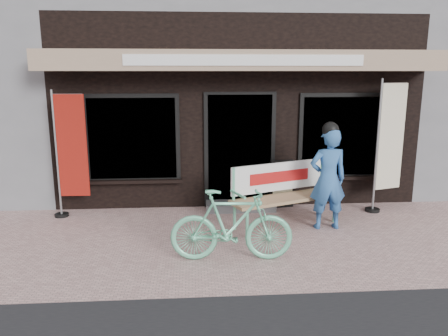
{
  "coord_description": "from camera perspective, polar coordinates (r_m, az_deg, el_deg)",
  "views": [
    {
      "loc": [
        -0.88,
        -6.13,
        2.57
      ],
      "look_at": [
        -0.39,
        0.7,
        1.05
      ],
      "focal_mm": 35.0,
      "sensor_mm": 36.0,
      "label": 1
    }
  ],
  "objects": [
    {
      "name": "nobori_cream",
      "position": [
        8.56,
        20.65,
        2.93
      ],
      "size": [
        0.72,
        0.35,
        2.45
      ],
      "rotation": [
        0.0,
        0.0,
        0.3
      ],
      "color": "gray",
      "rests_on": "ground"
    },
    {
      "name": "ground",
      "position": [
        6.7,
        3.83,
        -10.06
      ],
      "size": [
        70.0,
        70.0,
        0.0
      ],
      "primitive_type": "plane",
      "color": "#BF9692",
      "rests_on": "ground"
    },
    {
      "name": "menu_stand",
      "position": [
        8.43,
        7.58,
        -2.0
      ],
      "size": [
        0.47,
        0.17,
        0.92
      ],
      "rotation": [
        0.0,
        0.0,
        0.15
      ],
      "color": "black",
      "rests_on": "ground"
    },
    {
      "name": "bicycle",
      "position": [
        6.03,
        0.99,
        -7.5
      ],
      "size": [
        1.71,
        0.58,
        1.01
      ],
      "primitive_type": "imported",
      "rotation": [
        0.0,
        0.0,
        1.51
      ],
      "color": "#66C79B",
      "rests_on": "ground"
    },
    {
      "name": "storefront",
      "position": [
        11.13,
        0.44,
        14.69
      ],
      "size": [
        7.0,
        6.77,
        6.0
      ],
      "color": "black",
      "rests_on": "ground"
    },
    {
      "name": "bench",
      "position": [
        7.47,
        7.72,
        -2.76
      ],
      "size": [
        1.98,
        1.16,
        1.05
      ],
      "rotation": [
        0.0,
        0.0,
        0.38
      ],
      "color": "#66C79B",
      "rests_on": "ground"
    },
    {
      "name": "person",
      "position": [
        7.35,
        13.42,
        -1.14
      ],
      "size": [
        0.63,
        0.42,
        1.79
      ],
      "rotation": [
        0.0,
        0.0,
        0.03
      ],
      "color": "#2E60A1",
      "rests_on": "ground"
    },
    {
      "name": "nobori_red",
      "position": [
        8.13,
        -19.5,
        1.89
      ],
      "size": [
        0.66,
        0.26,
        2.27
      ],
      "rotation": [
        0.0,
        0.0,
        -0.03
      ],
      "color": "gray",
      "rests_on": "ground"
    }
  ]
}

